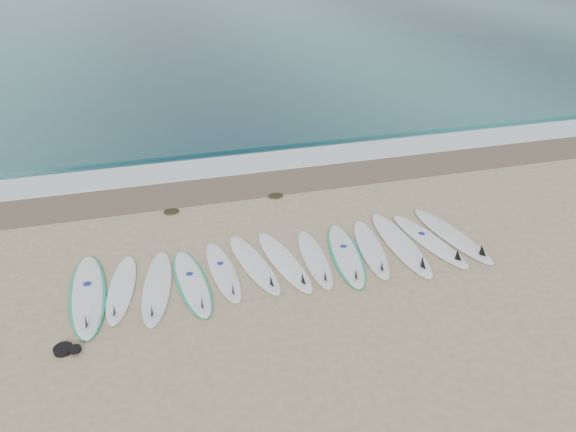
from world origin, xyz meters
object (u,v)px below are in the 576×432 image
object	(u,v)px
surfboard_0	(88,295)
surfboard_12	(453,236)
leash_coil	(66,349)
surfboard_6	(285,262)

from	to	relation	value
surfboard_0	surfboard_12	distance (m)	7.86
surfboard_12	leash_coil	xyz separation A→B (m)	(-8.17, -1.55, -0.01)
surfboard_12	leash_coil	size ratio (longest dim) A/B	6.05
surfboard_6	surfboard_12	distance (m)	3.93
surfboard_12	leash_coil	bearing A→B (deg)	-176.54
surfboard_6	leash_coil	bearing A→B (deg)	-167.41
surfboard_6	surfboard_12	world-z (taller)	surfboard_12
surfboard_0	surfboard_6	world-z (taller)	surfboard_0
surfboard_6	leash_coil	world-z (taller)	surfboard_6
surfboard_0	surfboard_12	xyz separation A→B (m)	(7.86, 0.05, 0.01)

